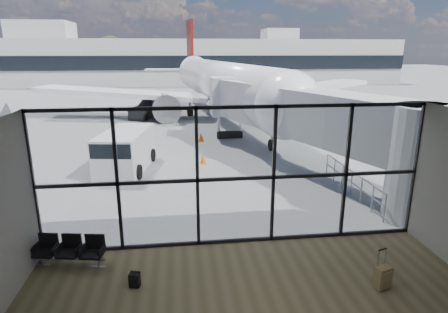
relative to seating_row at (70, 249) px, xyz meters
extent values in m
plane|color=slate|center=(4.97, 40.69, -0.50)|extent=(220.00, 220.00, 0.00)
cube|color=silver|center=(4.97, -3.31, 4.00)|extent=(12.00, 8.00, 0.02)
cube|color=white|center=(4.97, 0.69, 1.75)|extent=(12.00, 0.04, 4.50)
cube|color=black|center=(4.97, 0.69, -0.44)|extent=(12.00, 0.12, 0.10)
cube|color=black|center=(4.97, 0.69, 1.70)|extent=(12.00, 0.12, 0.10)
cube|color=black|center=(4.97, 0.69, 3.94)|extent=(12.00, 0.12, 0.10)
cube|color=black|center=(-1.03, 0.69, 1.75)|extent=(0.10, 0.12, 4.50)
cube|color=black|center=(1.37, 0.69, 1.75)|extent=(0.10, 0.12, 4.50)
cube|color=black|center=(3.77, 0.69, 1.75)|extent=(0.10, 0.12, 4.50)
cube|color=black|center=(6.17, 0.69, 1.75)|extent=(0.10, 0.12, 4.50)
cube|color=black|center=(8.57, 0.69, 1.75)|extent=(0.10, 0.12, 4.50)
cube|color=black|center=(10.97, 0.69, 1.75)|extent=(0.10, 0.12, 4.50)
cylinder|color=#A8AAAD|center=(12.17, 1.69, 1.60)|extent=(2.80, 2.80, 4.20)
cube|color=#A8AAAD|center=(9.52, 8.69, 2.50)|extent=(7.45, 14.81, 2.40)
cube|color=#A8AAAD|center=(6.87, 15.69, 2.50)|extent=(2.60, 2.20, 2.60)
cylinder|color=gray|center=(6.07, 15.69, 0.40)|extent=(0.20, 0.20, 1.80)
cylinder|color=gray|center=(7.67, 15.69, 0.40)|extent=(0.20, 0.20, 1.80)
cylinder|color=black|center=(6.87, 15.69, -0.25)|extent=(1.80, 0.56, 0.56)
cylinder|color=gray|center=(10.57, 1.49, 0.05)|extent=(0.06, 0.06, 1.10)
cylinder|color=gray|center=(10.57, 2.39, 0.05)|extent=(0.06, 0.06, 1.10)
cylinder|color=gray|center=(10.57, 3.29, 0.05)|extent=(0.06, 0.06, 1.10)
cylinder|color=gray|center=(10.57, 4.19, 0.05)|extent=(0.06, 0.06, 1.10)
cylinder|color=gray|center=(10.57, 5.09, 0.05)|extent=(0.06, 0.06, 1.10)
cylinder|color=gray|center=(10.57, 5.99, 0.05)|extent=(0.06, 0.06, 1.10)
cylinder|color=gray|center=(10.57, 6.89, 0.05)|extent=(0.06, 0.06, 1.10)
cylinder|color=gray|center=(10.57, 4.19, 0.58)|extent=(0.06, 5.40, 0.06)
cylinder|color=gray|center=(10.57, 4.19, 0.10)|extent=(0.06, 5.40, 0.06)
cube|color=#A8A8A3|center=(4.97, 62.69, 3.50)|extent=(80.00, 12.00, 8.00)
cube|color=black|center=(4.97, 56.59, 3.50)|extent=(80.00, 0.20, 2.40)
cube|color=#A8A8A3|center=(-20.03, 62.69, 9.00)|extent=(10.00, 8.00, 3.00)
cube|color=#A8A8A3|center=(22.97, 62.69, 8.50)|extent=(6.00, 6.00, 2.00)
cylinder|color=#382619|center=(-28.03, 72.69, 1.21)|extent=(0.50, 0.50, 3.42)
sphere|color=#1C3313|center=(-28.03, 72.69, 5.39)|extent=(6.27, 6.27, 6.27)
cylinder|color=#382619|center=(-22.03, 72.69, 0.85)|extent=(0.50, 0.50, 2.70)
sphere|color=#1C3313|center=(-22.03, 72.69, 4.15)|extent=(4.95, 4.95, 4.95)
cylinder|color=#382619|center=(-16.03, 72.69, 1.03)|extent=(0.50, 0.50, 3.06)
sphere|color=#1C3313|center=(-16.03, 72.69, 4.77)|extent=(5.61, 5.61, 5.61)
cylinder|color=#382619|center=(-10.03, 72.69, 1.21)|extent=(0.50, 0.50, 3.42)
sphere|color=#1C3313|center=(-10.03, 72.69, 5.39)|extent=(6.27, 6.27, 6.27)
cube|color=gray|center=(-0.02, -0.11, -0.27)|extent=(2.02, 0.43, 0.04)
cube|color=black|center=(-0.70, 0.01, -0.09)|extent=(0.66, 0.63, 0.07)
cube|color=black|center=(-0.66, 0.27, 0.15)|extent=(0.58, 0.17, 0.51)
cube|color=black|center=(-0.02, -0.11, -0.09)|extent=(0.66, 0.63, 0.07)
cube|color=black|center=(0.03, 0.15, 0.15)|extent=(0.58, 0.17, 0.51)
cube|color=black|center=(0.67, -0.23, -0.09)|extent=(0.66, 0.63, 0.07)
cube|color=black|center=(0.71, 0.02, 0.15)|extent=(0.58, 0.17, 0.51)
cylinder|color=gray|center=(-0.84, 0.04, -0.39)|extent=(0.06, 0.06, 0.23)
cylinder|color=gray|center=(0.80, -0.26, -0.39)|extent=(0.06, 0.06, 0.23)
cube|color=black|center=(1.96, -1.36, -0.31)|extent=(0.32, 0.24, 0.38)
cube|color=black|center=(1.93, -1.46, -0.31)|extent=(0.23, 0.11, 0.26)
cylinder|color=black|center=(1.98, -1.28, -0.12)|extent=(0.27, 0.14, 0.07)
cube|color=olive|center=(8.43, -2.24, -0.18)|extent=(0.46, 0.36, 0.61)
cube|color=olive|center=(8.47, -2.37, -0.18)|extent=(0.34, 0.15, 0.45)
cylinder|color=gray|center=(8.29, -2.17, 0.34)|extent=(0.03, 0.03, 0.51)
cylinder|color=gray|center=(8.50, -2.10, 0.34)|extent=(0.03, 0.03, 0.51)
cube|color=black|center=(8.39, -2.13, 0.59)|extent=(0.27, 0.12, 0.02)
cylinder|color=black|center=(8.29, -2.17, -0.47)|extent=(0.05, 0.07, 0.07)
cylinder|color=black|center=(8.50, -2.10, -0.47)|extent=(0.05, 0.07, 0.07)
cylinder|color=white|center=(7.40, 25.44, 2.64)|extent=(7.57, 31.69, 3.88)
sphere|color=white|center=(9.26, 9.82, 2.64)|extent=(3.88, 3.88, 3.88)
cone|color=white|center=(5.24, 43.66, 2.96)|extent=(4.59, 6.71, 3.88)
cube|color=black|center=(9.18, 10.45, 3.17)|extent=(2.44, 1.52, 0.52)
cube|color=white|center=(-1.57, 25.43, 1.75)|extent=(16.12, 6.56, 1.24)
cylinder|color=black|center=(2.11, 23.75, 0.70)|extent=(2.61, 3.80, 2.20)
cube|color=white|center=(1.97, 42.74, 3.06)|extent=(5.91, 2.40, 0.19)
cube|color=white|center=(16.13, 27.53, 1.75)|extent=(15.77, 9.83, 1.24)
cylinder|color=black|center=(12.94, 25.04, 0.70)|extent=(2.61, 3.80, 2.20)
cube|color=white|center=(8.63, 43.54, 3.06)|extent=(6.07, 3.64, 0.19)
cube|color=maroon|center=(5.24, 43.66, 6.42)|extent=(0.78, 3.99, 6.29)
cylinder|color=gray|center=(9.01, 11.90, 0.23)|extent=(0.21, 0.21, 1.47)
cylinder|color=black|center=(9.01, 11.90, -0.13)|extent=(0.35, 0.76, 0.73)
cylinder|color=black|center=(4.43, 25.61, -0.03)|extent=(0.59, 1.06, 1.01)
cylinder|color=black|center=(10.26, 26.31, -0.03)|extent=(0.59, 1.06, 1.01)
cube|color=silver|center=(0.47, 9.18, 0.52)|extent=(2.77, 4.96, 2.04)
cube|color=black|center=(0.19, 7.47, 1.08)|extent=(2.11, 1.52, 0.71)
cylinder|color=black|center=(-0.78, 7.84, -0.14)|extent=(0.37, 0.75, 0.71)
cylinder|color=black|center=(1.23, 7.51, -0.14)|extent=(0.37, 0.75, 0.71)
cylinder|color=black|center=(-0.29, 10.86, -0.14)|extent=(0.37, 0.75, 0.71)
cylinder|color=black|center=(1.72, 10.53, -0.14)|extent=(0.37, 0.75, 0.71)
cube|color=black|center=(0.06, 24.69, 0.08)|extent=(2.44, 3.50, 1.06)
cube|color=black|center=(0.48, 25.90, 0.88)|extent=(2.07, 2.92, 1.09)
cylinder|color=black|center=(-0.99, 23.93, -0.24)|extent=(0.37, 0.57, 0.53)
cylinder|color=black|center=(0.42, 23.45, -0.24)|extent=(0.37, 0.57, 0.53)
cylinder|color=black|center=(-0.30, 25.94, -0.24)|extent=(0.37, 0.57, 0.53)
cylinder|color=black|center=(1.11, 25.46, -0.24)|extent=(0.37, 0.57, 0.53)
cylinder|color=black|center=(-8.22, 16.08, -0.30)|extent=(0.22, 0.41, 0.40)
cube|color=#FF5A0D|center=(4.78, 15.00, -0.49)|extent=(0.43, 0.43, 0.03)
cone|color=#FF5A0D|center=(4.78, 15.00, -0.19)|extent=(0.41, 0.41, 0.62)
cube|color=orange|center=(4.56, 9.71, -0.49)|extent=(0.38, 0.38, 0.03)
cone|color=orange|center=(4.56, 9.71, -0.23)|extent=(0.36, 0.36, 0.54)
camera|label=1|loc=(3.24, -10.21, 5.55)|focal=30.00mm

